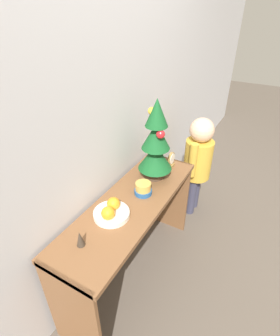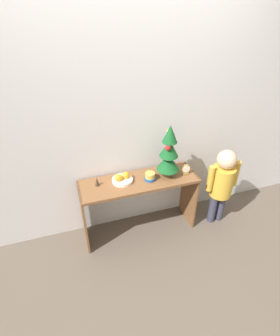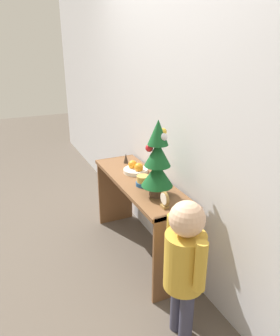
{
  "view_description": "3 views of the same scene",
  "coord_description": "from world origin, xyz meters",
  "views": [
    {
      "loc": [
        -1.04,
        -0.46,
        1.72
      ],
      "look_at": [
        0.06,
        0.16,
        0.9
      ],
      "focal_mm": 28.0,
      "sensor_mm": 36.0,
      "label": 1
    },
    {
      "loc": [
        -0.64,
        -1.83,
        2.22
      ],
      "look_at": [
        0.01,
        0.18,
        0.84
      ],
      "focal_mm": 28.0,
      "sensor_mm": 36.0,
      "label": 2
    },
    {
      "loc": [
        2.19,
        -0.81,
        1.73
      ],
      "look_at": [
        0.08,
        0.15,
        0.82
      ],
      "focal_mm": 35.0,
      "sensor_mm": 36.0,
      "label": 3
    }
  ],
  "objects": [
    {
      "name": "ground_plane",
      "position": [
        0.0,
        0.0,
        0.0
      ],
      "size": [
        12.0,
        12.0,
        0.0
      ],
      "primitive_type": "plane",
      "color": "brown"
    },
    {
      "name": "back_wall",
      "position": [
        0.0,
        0.42,
        1.25
      ],
      "size": [
        7.0,
        0.05,
        2.5
      ],
      "primitive_type": "cube",
      "color": "silver",
      "rests_on": "ground_plane"
    },
    {
      "name": "console_table",
      "position": [
        0.0,
        0.19,
        0.53
      ],
      "size": [
        1.2,
        0.38,
        0.68
      ],
      "color": "brown",
      "rests_on": "ground_plane"
    },
    {
      "name": "mini_tree",
      "position": [
        0.3,
        0.18,
        0.95
      ],
      "size": [
        0.23,
        0.23,
        0.56
      ],
      "color": "#4C3828",
      "rests_on": "console_table"
    },
    {
      "name": "fruit_bowl",
      "position": [
        -0.16,
        0.22,
        0.71
      ],
      "size": [
        0.21,
        0.21,
        0.1
      ],
      "color": "silver",
      "rests_on": "console_table"
    },
    {
      "name": "singing_bowl",
      "position": [
        0.11,
        0.17,
        0.72
      ],
      "size": [
        0.11,
        0.11,
        0.08
      ],
      "color": "#235189",
      "rests_on": "console_table"
    },
    {
      "name": "desk_clock",
      "position": [
        0.49,
        0.14,
        0.74
      ],
      "size": [
        0.1,
        0.04,
        0.12
      ],
      "color": "olive",
      "rests_on": "console_table"
    },
    {
      "name": "figurine",
      "position": [
        -0.41,
        0.23,
        0.73
      ],
      "size": [
        0.04,
        0.04,
        0.09
      ],
      "color": "#382D23",
      "rests_on": "console_table"
    },
    {
      "name": "child_figure",
      "position": [
        0.9,
        0.06,
        0.57
      ],
      "size": [
        0.37,
        0.24,
        0.93
      ],
      "color": "#38384C",
      "rests_on": "ground_plane"
    }
  ]
}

